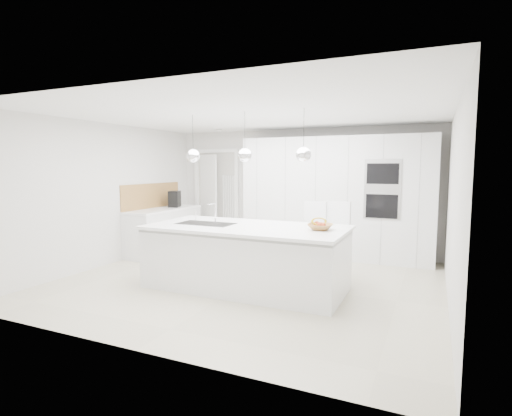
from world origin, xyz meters
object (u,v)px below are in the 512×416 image
at_px(island_base, 245,259).
at_px(fruit_bowl, 320,227).
at_px(espresso_machine, 175,199).
at_px(bar_stool_right, 336,242).
at_px(bar_stool_left, 312,240).

relative_size(island_base, fruit_bowl, 8.37).
xyz_separation_m(island_base, espresso_machine, (-2.53, 1.85, 0.64)).
height_order(espresso_machine, bar_stool_right, espresso_machine).
bearing_deg(island_base, espresso_machine, 143.87).
xyz_separation_m(island_base, bar_stool_left, (0.71, 0.96, 0.16)).
distance_m(island_base, bar_stool_left, 1.20).
height_order(espresso_machine, bar_stool_left, espresso_machine).
bearing_deg(bar_stool_left, espresso_machine, 170.76).
distance_m(espresso_machine, bar_stool_left, 3.39).
bearing_deg(espresso_machine, island_base, -57.11).
relative_size(fruit_bowl, bar_stool_left, 0.28).
xyz_separation_m(bar_stool_left, bar_stool_right, (0.39, -0.03, 0.01)).
relative_size(bar_stool_left, bar_stool_right, 0.98).
bearing_deg(fruit_bowl, bar_stool_right, 86.98).
xyz_separation_m(espresso_machine, bar_stool_right, (3.63, -0.92, -0.47)).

